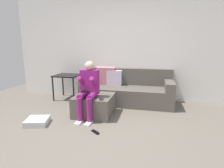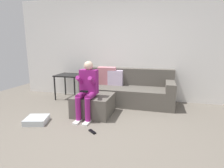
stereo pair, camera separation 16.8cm
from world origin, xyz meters
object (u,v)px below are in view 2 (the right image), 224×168
(remote_near_ottoman, at_px, (92,132))
(person_seated, at_px, (87,87))
(couch_sectional, at_px, (127,90))
(side_table, at_px, (69,78))
(ottoman, at_px, (94,105))
(storage_bin, at_px, (37,120))

(remote_near_ottoman, bearing_deg, person_seated, 156.25)
(couch_sectional, distance_m, remote_near_ottoman, 1.77)
(side_table, bearing_deg, ottoman, -42.47)
(remote_near_ottoman, bearing_deg, couch_sectional, 119.68)
(couch_sectional, height_order, person_seated, person_seated)
(person_seated, bearing_deg, couch_sectional, 63.69)
(side_table, bearing_deg, remote_near_ottoman, -52.91)
(person_seated, xyz_separation_m, storage_bin, (-0.80, -0.49, -0.55))
(ottoman, distance_m, side_table, 1.44)
(ottoman, xyz_separation_m, side_table, (-1.03, 0.94, 0.35))
(couch_sectional, bearing_deg, storage_bin, -129.99)
(ottoman, xyz_separation_m, remote_near_ottoman, (0.26, -0.77, -0.19))
(couch_sectional, distance_m, person_seated, 1.31)
(couch_sectional, relative_size, person_seated, 1.97)
(person_seated, relative_size, side_table, 1.71)
(ottoman, xyz_separation_m, storage_bin, (-0.85, -0.67, -0.15))
(ottoman, bearing_deg, remote_near_ottoman, -71.16)
(person_seated, relative_size, remote_near_ottoman, 6.51)
(ottoman, distance_m, remote_near_ottoman, 0.83)
(storage_bin, bearing_deg, couch_sectional, 50.01)
(ottoman, distance_m, storage_bin, 1.09)
(side_table, bearing_deg, couch_sectional, 0.47)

